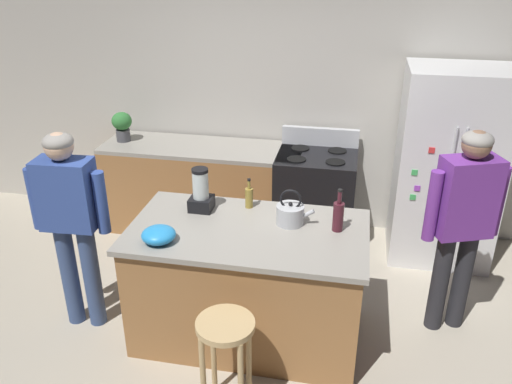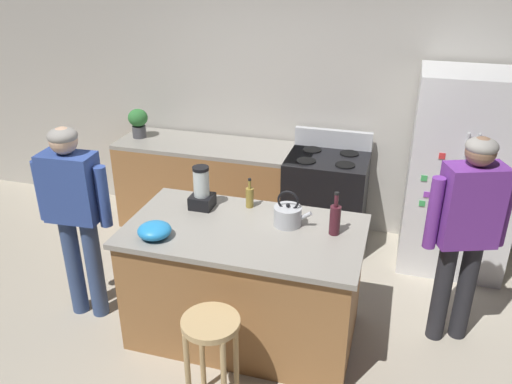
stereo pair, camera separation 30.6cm
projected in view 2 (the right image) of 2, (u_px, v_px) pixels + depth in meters
name	position (u px, v px, depth m)	size (l,w,h in m)	color
ground_plane	(245.00, 331.00, 4.07)	(14.00, 14.00, 0.00)	#B2A893
back_wall	(302.00, 98.00, 5.19)	(8.00, 0.10, 2.70)	#BCB7AD
kitchen_island	(245.00, 282.00, 3.88)	(1.69, 0.94, 0.92)	#9E6B3D
back_counter_run	(216.00, 186.00, 5.42)	(2.00, 0.64, 0.92)	#9E6B3D
refrigerator	(461.00, 174.00, 4.60)	(0.90, 0.73, 1.81)	silver
stove_range	(325.00, 200.00, 5.11)	(0.76, 0.65, 1.10)	black
person_by_island_left	(74.00, 207.00, 3.89)	(0.59, 0.24, 1.59)	#384C7A
person_by_sink_right	(467.00, 224.00, 3.62)	(0.58, 0.35, 1.62)	#26262B
bar_stool	(211.00, 341.00, 3.19)	(0.36, 0.36, 0.70)	tan
potted_plant	(138.00, 121.00, 5.36)	(0.20, 0.20, 0.30)	#4C4C51
blender_appliance	(202.00, 191.00, 3.92)	(0.17, 0.17, 0.33)	black
bottle_vinegar	(250.00, 197.00, 3.95)	(0.06, 0.06, 0.24)	olive
bottle_wine	(335.00, 219.00, 3.57)	(0.08, 0.08, 0.32)	#471923
mixing_bowl	(154.00, 230.00, 3.55)	(0.23, 0.23, 0.10)	#268CD8
tea_kettle	(288.00, 215.00, 3.70)	(0.28, 0.20, 0.27)	#B7BABF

